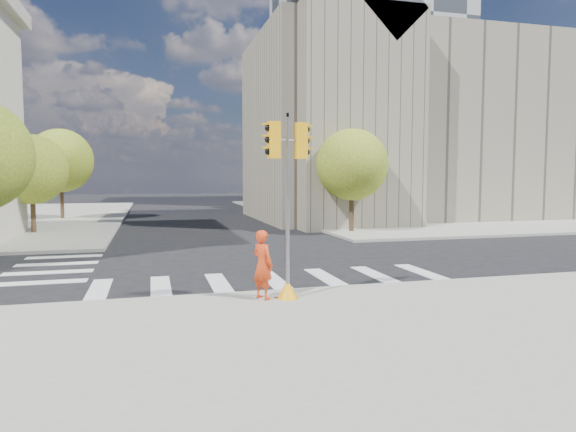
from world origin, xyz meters
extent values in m
plane|color=black|center=(0.00, 0.00, 0.00)|extent=(160.00, 160.00, 0.00)
cube|color=gray|center=(0.00, -11.00, 0.07)|extent=(30.00, 14.00, 0.15)
cube|color=gray|center=(20.00, 26.00, 0.07)|extent=(28.00, 40.00, 0.15)
cube|color=gray|center=(17.00, 20.00, 7.00)|extent=(26.00, 14.00, 14.00)
cube|color=gray|center=(9.00, 15.00, 7.00)|extent=(8.00, 8.00, 14.00)
cube|color=#9EA0A3|center=(22.00, 42.00, 15.00)|extent=(20.00, 18.00, 30.00)
cylinder|color=#382616|center=(-10.50, 14.00, 1.08)|extent=(0.28, 0.28, 2.17)
sphere|color=#457321|center=(-10.50, 14.00, 3.77)|extent=(4.00, 4.00, 4.00)
cylinder|color=#382616|center=(-10.50, 24.00, 1.31)|extent=(0.28, 0.28, 2.62)
sphere|color=#457321|center=(-10.50, 24.00, 4.54)|extent=(4.80, 4.80, 4.80)
cylinder|color=#382616|center=(7.50, 10.00, 1.19)|extent=(0.28, 0.28, 2.38)
sphere|color=#457321|center=(7.50, 10.00, 4.06)|extent=(4.20, 4.20, 4.20)
cylinder|color=#382616|center=(7.50, 22.00, 1.26)|extent=(0.28, 0.28, 2.52)
sphere|color=#457321|center=(7.50, 22.00, 4.36)|extent=(4.60, 4.60, 4.60)
cylinder|color=#382616|center=(7.50, 34.00, 1.14)|extent=(0.28, 0.28, 2.27)
sphere|color=#457321|center=(7.50, 34.00, 3.88)|extent=(4.00, 4.00, 4.00)
cylinder|color=black|center=(8.00, 14.00, 4.15)|extent=(0.12, 0.12, 8.00)
cube|color=black|center=(8.00, 14.00, 8.15)|extent=(0.35, 0.18, 0.22)
cylinder|color=black|center=(8.00, 28.00, 4.15)|extent=(0.12, 0.12, 8.00)
cube|color=black|center=(8.00, 28.00, 8.15)|extent=(0.35, 0.18, 0.22)
cone|color=#FBA70D|center=(-0.45, -5.15, 0.40)|extent=(0.56, 0.56, 0.50)
cylinder|color=gray|center=(-0.45, -5.15, 2.55)|extent=(0.11, 0.11, 4.79)
cylinder|color=black|center=(-0.45, -5.15, 4.99)|extent=(0.07, 0.07, 0.12)
cylinder|color=gray|center=(-0.45, -5.15, 4.34)|extent=(0.90, 0.15, 0.06)
cube|color=#FBA70D|center=(-0.83, -5.19, 4.34)|extent=(0.32, 0.25, 0.95)
cube|color=#FBA70D|center=(-0.08, -5.11, 4.34)|extent=(0.32, 0.25, 0.95)
imported|color=red|center=(-1.10, -5.00, 1.07)|extent=(0.73, 0.81, 1.85)
camera|label=1|loc=(-3.93, -18.18, 3.44)|focal=32.00mm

